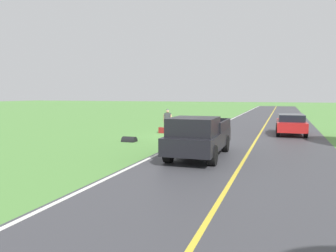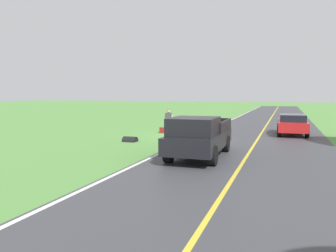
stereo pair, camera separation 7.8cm
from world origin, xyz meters
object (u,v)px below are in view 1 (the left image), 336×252
object	(u,v)px
hitchhiker_walking	(168,120)
sedan_near_oncoming	(291,124)
pickup_truck_passing	(198,136)
suitcase_carried	(162,130)

from	to	relation	value
hitchhiker_walking	sedan_near_oncoming	distance (m)	8.51
sedan_near_oncoming	hitchhiker_walking	bearing A→B (deg)	14.21
pickup_truck_passing	hitchhiker_walking	bearing A→B (deg)	-62.12
suitcase_carried	pickup_truck_passing	bearing A→B (deg)	31.07
pickup_truck_passing	sedan_near_oncoming	bearing A→B (deg)	-111.52
hitchhiker_walking	suitcase_carried	distance (m)	0.88
suitcase_carried	pickup_truck_passing	distance (m)	9.27
hitchhiker_walking	sedan_near_oncoming	world-z (taller)	hitchhiker_walking
hitchhiker_walking	sedan_near_oncoming	xyz separation A→B (m)	(-8.25, -2.09, -0.23)
pickup_truck_passing	sedan_near_oncoming	xyz separation A→B (m)	(-4.00, -10.13, -0.21)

